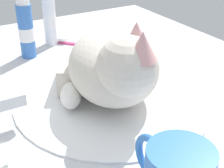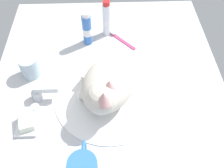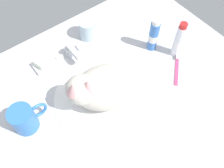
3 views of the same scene
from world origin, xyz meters
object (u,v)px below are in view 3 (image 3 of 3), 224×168
object	(u,v)px
toothpaste_bottle	(154,36)
toothbrush	(177,68)
faucet	(71,52)
cat	(103,86)
coffee_mug	(25,119)
soap_bar	(44,60)
mouthwash_bottle	(178,40)
rinse_cup	(88,29)

from	to	relation	value
toothpaste_bottle	toothbrush	bearing A→B (deg)	-87.14
faucet	cat	xyz separation A→B (cm)	(-1.26, -22.43, 4.97)
coffee_mug	toothbrush	distance (cm)	56.38
coffee_mug	soap_bar	world-z (taller)	coffee_mug
soap_bar	toothbrush	distance (cm)	49.66
coffee_mug	toothpaste_bottle	distance (cm)	54.03
faucet	coffee_mug	distance (cm)	31.00
cat	toothbrush	xyz separation A→B (cm)	(29.33, -6.51, -6.99)
coffee_mug	toothpaste_bottle	xyz separation A→B (cm)	(53.99, 0.37, 2.03)
mouthwash_bottle	soap_bar	bearing A→B (deg)	149.35
cat	coffee_mug	size ratio (longest dim) A/B	2.50
coffee_mug	toothbrush	bearing A→B (deg)	-13.54
rinse_cup	soap_bar	size ratio (longest dim) A/B	1.19
toothpaste_bottle	toothbrush	size ratio (longest dim) A/B	1.31
faucet	soap_bar	world-z (taller)	faucet
rinse_cup	mouthwash_bottle	bearing A→B (deg)	-51.84
coffee_mug	toothpaste_bottle	world-z (taller)	toothpaste_bottle
faucet	toothpaste_bottle	world-z (taller)	toothpaste_bottle
rinse_cup	toothbrush	bearing A→B (deg)	-63.10
soap_bar	toothpaste_bottle	world-z (taller)	toothpaste_bottle
coffee_mug	mouthwash_bottle	size ratio (longest dim) A/B	0.77
coffee_mug	rinse_cup	distance (cm)	42.82
faucet	mouthwash_bottle	world-z (taller)	mouthwash_bottle
rinse_cup	toothbrush	size ratio (longest dim) A/B	0.71
soap_bar	toothbrush	xyz separation A→B (cm)	(38.30, -31.56, -1.94)
coffee_mug	rinse_cup	xyz separation A→B (cm)	(37.60, 20.49, -0.78)
coffee_mug	soap_bar	distance (cm)	24.72
mouthwash_bottle	coffee_mug	bearing A→B (deg)	173.28
cat	mouthwash_bottle	world-z (taller)	cat
cat	soap_bar	distance (cm)	27.08
soap_bar	mouthwash_bottle	bearing A→B (deg)	-30.65
cat	mouthwash_bottle	size ratio (longest dim) A/B	1.93
toothpaste_bottle	faucet	bearing A→B (deg)	150.63
cat	mouthwash_bottle	xyz separation A→B (cm)	(33.84, -0.32, -0.20)
rinse_cup	soap_bar	world-z (taller)	rinse_cup
cat	rinse_cup	size ratio (longest dim) A/B	3.82
soap_bar	faucet	bearing A→B (deg)	-14.34
cat	soap_bar	world-z (taller)	cat
soap_bar	toothpaste_bottle	distance (cm)	41.94
rinse_cup	coffee_mug	bearing A→B (deg)	-151.41
rinse_cup	mouthwash_bottle	world-z (taller)	mouthwash_bottle
cat	soap_bar	size ratio (longest dim) A/B	4.53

